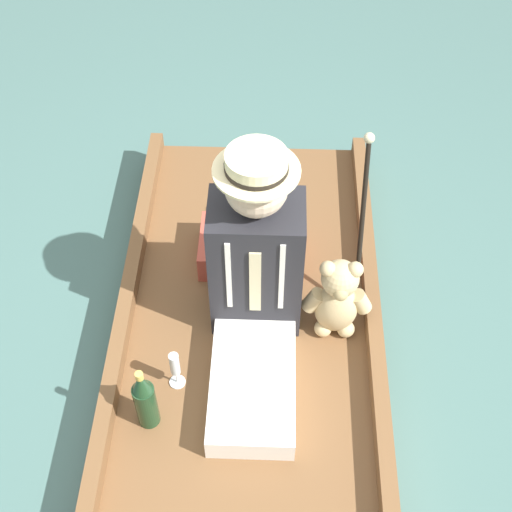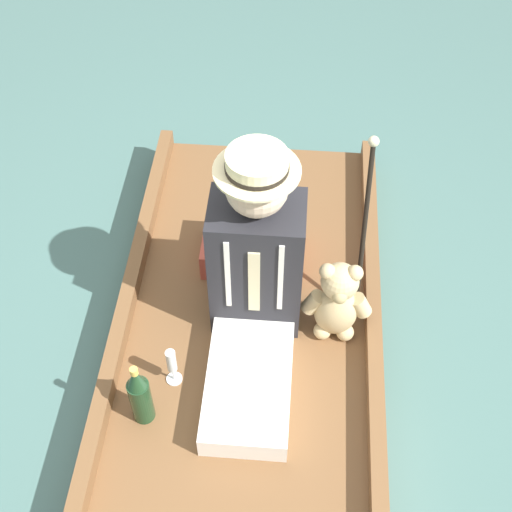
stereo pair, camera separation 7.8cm
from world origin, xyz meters
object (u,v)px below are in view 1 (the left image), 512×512
Objects in this scene: wine_glass at (175,367)px; champagne_bottle at (145,399)px; teddy_bear at (337,299)px; seated_person at (256,276)px; walking_cane at (363,211)px.

champagne_bottle is at bearing 61.19° from wine_glass.
teddy_bear is 2.12× the size of wine_glass.
teddy_bear is 0.69m from wine_glass.
teddy_bear is 0.84m from champagne_bottle.
seated_person is at bearing -131.48° from champagne_bottle.
walking_cane reaches higher than teddy_bear.
wine_glass is 0.96m from walking_cane.
champagne_bottle reaches higher than wine_glass.
walking_cane is at bearing -135.37° from seated_person.
walking_cane is at bearing -108.95° from teddy_bear.
wine_glass is 0.58× the size of champagne_bottle.
seated_person reaches higher than wine_glass.
champagne_bottle is at bearing 59.38° from seated_person.
wine_glass is 0.27× the size of walking_cane.
wine_glass is at bearing -118.81° from champagne_bottle.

